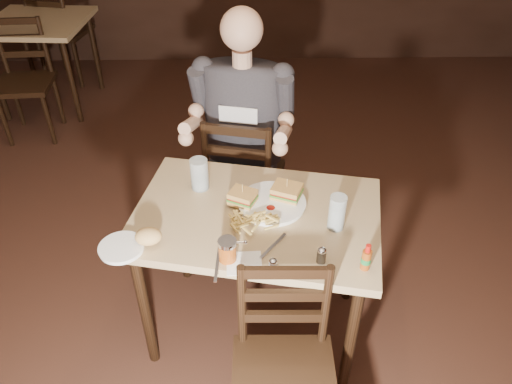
{
  "coord_description": "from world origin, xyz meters",
  "views": [
    {
      "loc": [
        -0.12,
        -1.71,
        2.17
      ],
      "look_at": [
        -0.08,
        -0.0,
        0.85
      ],
      "focal_mm": 35.0,
      "sensor_mm": 36.0,
      "label": 1
    }
  ],
  "objects_px": {
    "main_table": "(256,230)",
    "glass_left": "(199,174)",
    "chair_far": "(245,177)",
    "diner": "(241,104)",
    "bg_chair_near": "(24,83)",
    "hot_sauce": "(367,257)",
    "bg_chair_far": "(63,31)",
    "dinner_plate": "(272,204)",
    "chair_near": "(284,381)",
    "syrup_dispenser": "(227,250)",
    "glass_right": "(337,213)",
    "bg_table": "(39,31)",
    "side_plate": "(122,248)"
  },
  "relations": [
    {
      "from": "main_table",
      "to": "glass_left",
      "type": "xyz_separation_m",
      "value": [
        -0.26,
        0.19,
        0.17
      ]
    },
    {
      "from": "chair_near",
      "to": "dinner_plate",
      "type": "xyz_separation_m",
      "value": [
        -0.02,
        0.65,
        0.35
      ]
    },
    {
      "from": "bg_table",
      "to": "dinner_plate",
      "type": "distance_m",
      "value": 3.11
    },
    {
      "from": "diner",
      "to": "dinner_plate",
      "type": "height_order",
      "value": "diner"
    },
    {
      "from": "bg_table",
      "to": "glass_left",
      "type": "height_order",
      "value": "glass_left"
    },
    {
      "from": "glass_left",
      "to": "chair_near",
      "type": "bearing_deg",
      "value": -66.13
    },
    {
      "from": "dinner_plate",
      "to": "glass_left",
      "type": "bearing_deg",
      "value": 156.8
    },
    {
      "from": "chair_far",
      "to": "side_plate",
      "type": "distance_m",
      "value": 1.09
    },
    {
      "from": "main_table",
      "to": "chair_near",
      "type": "distance_m",
      "value": 0.65
    },
    {
      "from": "main_table",
      "to": "side_plate",
      "type": "height_order",
      "value": "side_plate"
    },
    {
      "from": "main_table",
      "to": "diner",
      "type": "height_order",
      "value": "diner"
    },
    {
      "from": "bg_chair_far",
      "to": "side_plate",
      "type": "bearing_deg",
      "value": 122.68
    },
    {
      "from": "glass_left",
      "to": "glass_right",
      "type": "relative_size",
      "value": 0.95
    },
    {
      "from": "glass_right",
      "to": "side_plate",
      "type": "height_order",
      "value": "glass_right"
    },
    {
      "from": "bg_chair_near",
      "to": "diner",
      "type": "distance_m",
      "value": 2.24
    },
    {
      "from": "glass_left",
      "to": "glass_right",
      "type": "height_order",
      "value": "glass_right"
    },
    {
      "from": "bg_chair_far",
      "to": "bg_chair_near",
      "type": "xyz_separation_m",
      "value": [
        0.0,
        -1.1,
        -0.03
      ]
    },
    {
      "from": "main_table",
      "to": "diner",
      "type": "relative_size",
      "value": 1.22
    },
    {
      "from": "bg_chair_near",
      "to": "side_plate",
      "type": "xyz_separation_m",
      "value": [
        1.24,
        -2.21,
        0.32
      ]
    },
    {
      "from": "side_plate",
      "to": "bg_chair_far",
      "type": "bearing_deg",
      "value": 110.57
    },
    {
      "from": "glass_right",
      "to": "hot_sauce",
      "type": "height_order",
      "value": "glass_right"
    },
    {
      "from": "bg_chair_far",
      "to": "glass_right",
      "type": "distance_m",
      "value": 3.85
    },
    {
      "from": "dinner_plate",
      "to": "glass_left",
      "type": "xyz_separation_m",
      "value": [
        -0.32,
        0.14,
        0.07
      ]
    },
    {
      "from": "bg_chair_far",
      "to": "syrup_dispenser",
      "type": "distance_m",
      "value": 3.78
    },
    {
      "from": "chair_near",
      "to": "diner",
      "type": "height_order",
      "value": "diner"
    },
    {
      "from": "bg_chair_near",
      "to": "dinner_plate",
      "type": "xyz_separation_m",
      "value": [
        1.86,
        -1.95,
        0.32
      ]
    },
    {
      "from": "glass_left",
      "to": "diner",
      "type": "bearing_deg",
      "value": 67.69
    },
    {
      "from": "chair_far",
      "to": "diner",
      "type": "height_order",
      "value": "diner"
    },
    {
      "from": "glass_left",
      "to": "glass_right",
      "type": "xyz_separation_m",
      "value": [
        0.59,
        -0.29,
        0.0
      ]
    },
    {
      "from": "bg_table",
      "to": "glass_right",
      "type": "xyz_separation_m",
      "value": [
        2.12,
        -2.65,
        0.17
      ]
    },
    {
      "from": "bg_chair_near",
      "to": "dinner_plate",
      "type": "bearing_deg",
      "value": -50.2
    },
    {
      "from": "chair_far",
      "to": "glass_right",
      "type": "xyz_separation_m",
      "value": [
        0.38,
        -0.81,
        0.4
      ]
    },
    {
      "from": "bg_table",
      "to": "syrup_dispenser",
      "type": "xyz_separation_m",
      "value": [
        1.67,
        -2.83,
        0.14
      ]
    },
    {
      "from": "bg_table",
      "to": "dinner_plate",
      "type": "relative_size",
      "value": 2.88
    },
    {
      "from": "syrup_dispenser",
      "to": "side_plate",
      "type": "height_order",
      "value": "syrup_dispenser"
    },
    {
      "from": "bg_table",
      "to": "hot_sauce",
      "type": "bearing_deg",
      "value": -52.74
    },
    {
      "from": "glass_left",
      "to": "syrup_dispenser",
      "type": "xyz_separation_m",
      "value": [
        0.14,
        -0.47,
        -0.03
      ]
    },
    {
      "from": "syrup_dispenser",
      "to": "dinner_plate",
      "type": "bearing_deg",
      "value": 71.95
    },
    {
      "from": "glass_left",
      "to": "bg_chair_near",
      "type": "bearing_deg",
      "value": 130.26
    },
    {
      "from": "dinner_plate",
      "to": "syrup_dispenser",
      "type": "xyz_separation_m",
      "value": [
        -0.19,
        -0.33,
        0.04
      ]
    },
    {
      "from": "chair_near",
      "to": "glass_left",
      "type": "distance_m",
      "value": 0.96
    },
    {
      "from": "chair_far",
      "to": "diner",
      "type": "xyz_separation_m",
      "value": [
        -0.01,
        -0.05,
        0.5
      ]
    },
    {
      "from": "bg_chair_far",
      "to": "diner",
      "type": "distance_m",
      "value": 3.02
    },
    {
      "from": "main_table",
      "to": "side_plate",
      "type": "xyz_separation_m",
      "value": [
        -0.54,
        -0.21,
        0.1
      ]
    },
    {
      "from": "chair_near",
      "to": "hot_sauce",
      "type": "bearing_deg",
      "value": 40.76
    },
    {
      "from": "diner",
      "to": "glass_left",
      "type": "height_order",
      "value": "diner"
    },
    {
      "from": "glass_right",
      "to": "syrup_dispenser",
      "type": "distance_m",
      "value": 0.48
    },
    {
      "from": "main_table",
      "to": "syrup_dispenser",
      "type": "height_order",
      "value": "syrup_dispenser"
    },
    {
      "from": "hot_sauce",
      "to": "bg_chair_near",
      "type": "bearing_deg",
      "value": 133.22
    },
    {
      "from": "main_table",
      "to": "bg_chair_far",
      "type": "xyz_separation_m",
      "value": [
        -1.79,
        3.1,
        -0.19
      ]
    }
  ]
}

